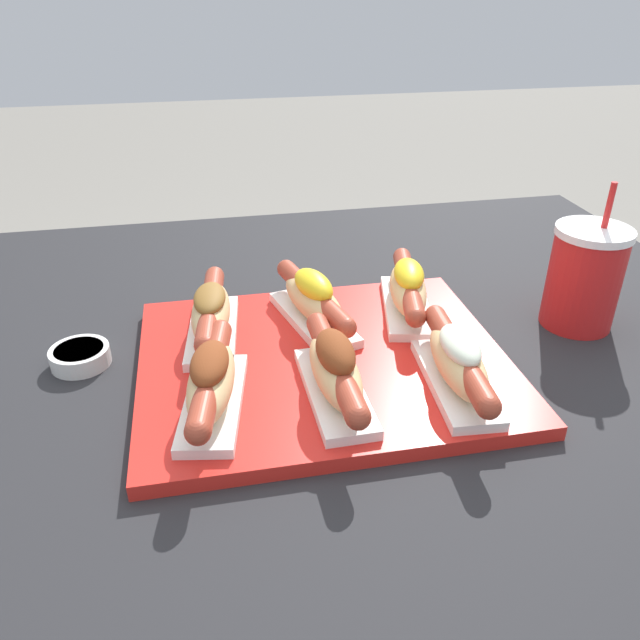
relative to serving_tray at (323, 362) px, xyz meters
name	(u,v)px	position (x,y,z in m)	size (l,w,h in m)	color
patio_table	(349,528)	(0.06, 0.07, -0.38)	(1.17, 0.99, 0.74)	#232326
serving_tray	(323,362)	(0.00, 0.00, 0.00)	(0.45, 0.37, 0.02)	red
hot_dog_0	(211,381)	(-0.14, -0.08, 0.04)	(0.09, 0.21, 0.07)	white
hot_dog_1	(335,370)	(0.00, -0.08, 0.04)	(0.06, 0.21, 0.08)	white
hot_dog_2	(458,362)	(0.13, -0.09, 0.04)	(0.07, 0.21, 0.07)	white
hot_dog_3	(211,313)	(-0.13, 0.08, 0.04)	(0.08, 0.21, 0.06)	white
hot_dog_4	(314,300)	(0.00, 0.08, 0.04)	(0.10, 0.21, 0.07)	white
hot_dog_5	(408,289)	(0.14, 0.09, 0.04)	(0.10, 0.21, 0.07)	white
sauce_bowl	(80,357)	(-0.30, 0.07, 0.00)	(0.07, 0.07, 0.02)	silver
drink_cup	(584,277)	(0.37, 0.04, 0.06)	(0.10, 0.10, 0.20)	red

